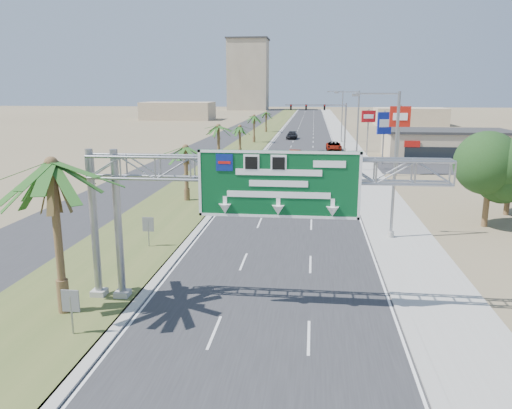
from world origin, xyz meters
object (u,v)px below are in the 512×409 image
Objects in this scene: signal_mast at (333,122)px; store_building at (446,145)px; pole_sign_red_far at (368,119)px; car_left_lane at (245,175)px; car_right_lane at (334,146)px; pole_sign_red_near at (400,120)px; car_mid_lane at (295,155)px; car_far at (292,135)px; sign_gantry at (245,181)px; pole_sign_blue at (384,125)px; palm_near at (51,165)px.

signal_mast is 18.08m from store_building.
signal_mast is 1.43× the size of pole_sign_red_far.
car_left_lane is at bearing -109.99° from signal_mast.
pole_sign_red_near reaches higher than car_right_lane.
car_mid_lane is at bearing -166.38° from store_building.
car_far is 29.23m from pole_sign_red_far.
sign_gantry reaches higher than car_mid_lane.
signal_mast is at bearing 115.42° from pole_sign_blue.
store_building is 36.11m from car_left_lane.
pole_sign_red_near reaches higher than pole_sign_red_far.
palm_near is at bearing -90.94° from car_far.
car_right_lane is (0.33, 1.33, -4.09)m from signal_mast.
store_building is at bearing 60.12° from pole_sign_red_near.
palm_near is (-8.14, -1.93, 0.87)m from sign_gantry.
pole_sign_red_far reaches higher than car_left_lane.
pole_sign_blue is (12.25, -2.09, 4.61)m from car_mid_lane.
sign_gantry is at bearing -95.74° from signal_mast.
sign_gantry is 3.60× the size of car_mid_lane.
signal_mast reaches higher than store_building.
car_left_lane is 0.65× the size of pole_sign_red_far.
sign_gantry reaches higher than car_far.
car_right_lane is (6.14, 12.79, -0.01)m from car_mid_lane.
sign_gantry is 50.87m from car_mid_lane.
pole_sign_red_far is at bearing 78.74° from sign_gantry.
pole_sign_blue reaches higher than car_left_lane.
pole_sign_red_far is at bearing -49.34° from car_right_lane.
car_far is at bearing 131.75° from store_building.
car_right_lane is (-16.50, 7.31, -1.24)m from store_building.
car_mid_lane is (-5.81, -11.46, -4.08)m from signal_mast.
car_right_lane is (11.00, 30.68, -0.04)m from car_left_lane.
sign_gantry is at bearing -104.65° from pole_sign_blue.
pole_sign_red_far is (-1.19, 9.24, 0.24)m from pole_sign_blue.
sign_gantry is at bearing -101.26° from pole_sign_red_far.
car_left_lane is at bearing -160.95° from pole_sign_red_near.
car_mid_lane is at bearing 137.02° from pole_sign_red_near.
store_building is at bearing 67.64° from sign_gantry.
palm_near is at bearing -103.16° from car_right_lane.
sign_gantry is 58.87m from pole_sign_red_far.
car_mid_lane is at bearing -147.13° from pole_sign_red_far.
sign_gantry is 1.63× the size of signal_mast.
signal_mast is (14.37, 63.97, -2.08)m from palm_near.
palm_near is 1.16× the size of pole_sign_red_far.
car_right_lane is at bearing 156.12° from store_building.
car_mid_lane reaches higher than car_far.
car_mid_lane is at bearing 80.74° from palm_near.
car_far is at bearing 90.97° from sign_gantry.
pole_sign_blue is (14.09, -35.01, 4.63)m from car_far.
pole_sign_red_near is at bearing -75.57° from car_right_lane.
pole_sign_red_far is at bearing 97.31° from pole_sign_blue.
signal_mast reaches higher than car_mid_lane.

